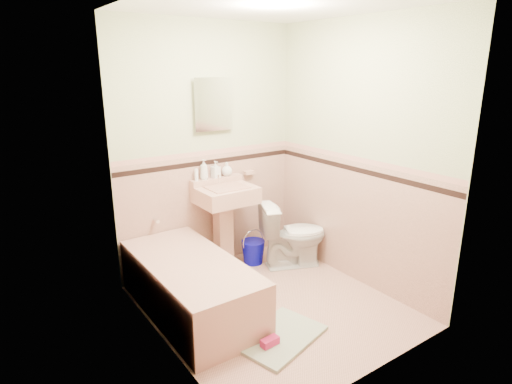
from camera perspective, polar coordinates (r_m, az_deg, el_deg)
floor at (r=3.98m, az=2.13°, el=-14.81°), size 2.20×2.20×0.00m
ceiling at (r=3.44m, az=2.60°, el=23.70°), size 2.20×2.20×0.00m
wall_back at (r=4.41m, az=-6.36°, el=5.66°), size 2.50×0.00×2.50m
wall_front at (r=2.74m, az=16.37°, el=-1.46°), size 2.50×0.00×2.50m
wall_left at (r=3.02m, az=-12.94°, el=0.42°), size 0.00×2.50×2.50m
wall_right at (r=4.17m, az=13.39°, el=4.71°), size 0.00×2.50×2.50m
wainscot_back at (r=4.56m, az=-6.04°, el=-2.41°), size 2.00×0.00×2.00m
wainscot_front at (r=3.00m, az=15.18°, el=-13.30°), size 2.00×0.00×2.00m
wainscot_left at (r=3.26m, az=-12.01°, el=-10.60°), size 0.00×2.20×2.20m
wainscot_right at (r=4.34m, az=12.73°, el=-3.74°), size 0.00×2.20×2.20m
accent_back at (r=4.42m, az=-6.20°, el=3.97°), size 2.00×0.00×2.00m
accent_front at (r=2.79m, az=15.87°, el=-3.91°), size 2.00×0.00×2.00m
accent_left at (r=3.07m, az=-12.47°, el=-1.86°), size 0.00×2.20×2.20m
accent_right at (r=4.19m, az=13.11°, el=2.95°), size 0.00×2.20×2.20m
cap_back at (r=4.40m, az=-6.24°, el=5.24°), size 2.00×0.00×2.00m
cap_front at (r=2.76m, az=16.03°, el=-1.96°), size 2.00×0.00×2.00m
cap_left at (r=3.04m, az=-12.59°, el=-0.07°), size 0.00×2.20×2.20m
cap_right at (r=4.17m, az=13.20°, el=4.28°), size 0.00×2.20×2.20m
bathtub at (r=3.83m, az=-8.65°, el=-12.46°), size 0.70×1.50×0.45m
tub_faucet at (r=4.27m, az=-13.21°, el=-3.66°), size 0.04×0.12×0.04m
sink at (r=4.45m, az=-3.98°, el=-4.90°), size 0.57×0.48×0.90m
sink_faucet at (r=4.41m, az=-5.05°, el=1.72°), size 0.02×0.02×0.10m
medicine_cabinet at (r=4.35m, az=-5.77°, el=11.52°), size 0.37×0.04×0.46m
soap_dish at (r=4.68m, az=-0.96°, el=2.61°), size 0.11×0.06×0.04m
soap_bottle_left at (r=4.36m, az=-6.94°, el=3.00°), size 0.09×0.09×0.21m
soap_bottle_mid at (r=4.42m, az=-5.40°, el=3.01°), size 0.09×0.09×0.17m
soap_bottle_right at (r=4.49m, az=-3.90°, el=3.08°), size 0.12×0.12×0.14m
tube at (r=4.33m, az=-7.95°, el=2.29°), size 0.05×0.05×0.12m
toilet at (r=4.58m, az=4.97°, el=-5.66°), size 0.78×0.62×0.70m
bucket at (r=4.70m, az=-0.38°, el=-7.96°), size 0.28×0.28×0.25m
bath_mat at (r=3.57m, az=3.18°, el=-18.66°), size 0.80×0.64×0.03m
shoe at (r=3.44m, az=1.86°, el=-19.27°), size 0.15×0.08×0.06m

